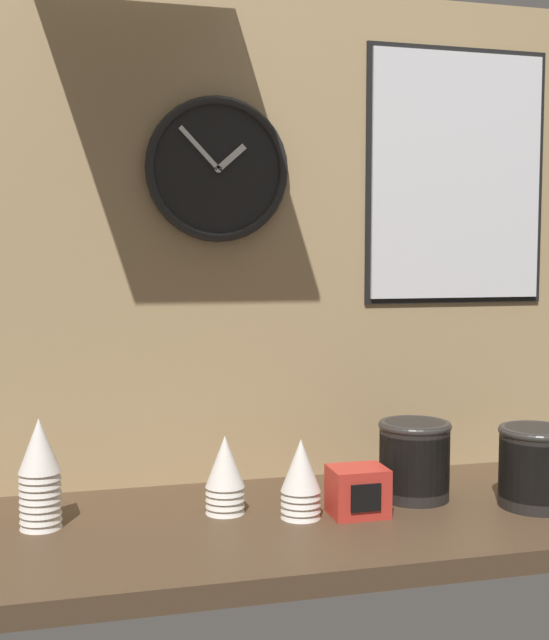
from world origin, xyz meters
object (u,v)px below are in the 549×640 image
(cup_stack_left, at_px, (40,473))
(wall_clock, at_px, (218,169))
(napkin_dispenser, at_px, (358,491))
(menu_board, at_px, (457,176))
(bowl_stack_far_right, at_px, (536,465))
(cup_stack_center_right, at_px, (301,478))
(bowl_stack_right, at_px, (414,458))
(cup_stack_center, at_px, (225,474))

(cup_stack_left, relative_size, wall_clock, 0.66)
(cup_stack_left, relative_size, napkin_dispenser, 1.89)
(menu_board, bearing_deg, bowl_stack_far_right, -86.36)
(bowl_stack_far_right, bearing_deg, napkin_dispenser, 174.07)
(cup_stack_center_right, distance_m, wall_clock, 0.65)
(bowl_stack_right, height_order, menu_board, menu_board)
(bowl_stack_right, distance_m, napkin_dispenser, 0.17)
(bowl_stack_far_right, relative_size, napkin_dispenser, 1.49)
(cup_stack_left, distance_m, bowl_stack_right, 0.72)
(cup_stack_center_right, height_order, napkin_dispenser, cup_stack_center_right)
(cup_stack_center_right, height_order, menu_board, menu_board)
(wall_clock, bearing_deg, cup_stack_center_right, -67.23)
(bowl_stack_far_right, relative_size, menu_board, 0.27)
(napkin_dispenser, bearing_deg, wall_clock, 128.86)
(cup_stack_center_right, distance_m, cup_stack_left, 0.47)
(bowl_stack_far_right, relative_size, wall_clock, 0.52)
(wall_clock, distance_m, napkin_dispenser, 0.71)
(cup_stack_center_right, distance_m, menu_board, 0.78)
(cup_stack_center, xyz_separation_m, menu_board, (0.57, 0.20, 0.59))
(cup_stack_center, relative_size, cup_stack_left, 0.75)
(menu_board, bearing_deg, cup_stack_center_right, -149.05)
(bowl_stack_right, relative_size, bowl_stack_far_right, 1.00)
(cup_stack_left, relative_size, bowl_stack_far_right, 1.27)
(cup_stack_center_right, bearing_deg, wall_clock, 112.77)
(cup_stack_center, relative_size, menu_board, 0.26)
(bowl_stack_far_right, distance_m, menu_board, 0.66)
(cup_stack_center, bearing_deg, cup_stack_center_right, -25.20)
(cup_stack_center, relative_size, bowl_stack_far_right, 0.95)
(cup_stack_left, bearing_deg, menu_board, 12.64)
(wall_clock, xyz_separation_m, napkin_dispenser, (0.22, -0.27, -0.62))
(cup_stack_left, bearing_deg, cup_stack_center_right, -7.40)
(cup_stack_center_right, height_order, bowl_stack_far_right, bowl_stack_far_right)
(menu_board, relative_size, napkin_dispenser, 5.41)
(cup_stack_center, height_order, bowl_stack_far_right, bowl_stack_far_right)
(cup_stack_center, xyz_separation_m, bowl_stack_right, (0.39, -0.00, 0.01))
(wall_clock, height_order, menu_board, menu_board)
(cup_stack_center_right, xyz_separation_m, bowl_stack_right, (0.25, 0.06, 0.01))
(cup_stack_center_right, height_order, bowl_stack_right, bowl_stack_right)
(cup_stack_left, distance_m, napkin_dispenser, 0.58)
(wall_clock, bearing_deg, menu_board, 0.93)
(wall_clock, relative_size, napkin_dispenser, 2.86)
(bowl_stack_far_right, xyz_separation_m, menu_board, (-0.02, 0.31, 0.58))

